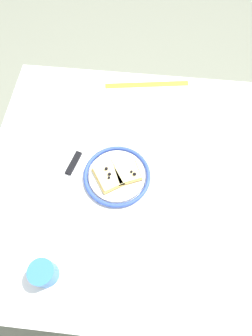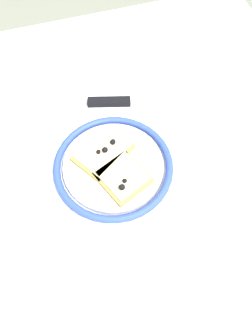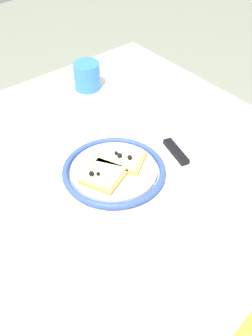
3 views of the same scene
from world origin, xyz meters
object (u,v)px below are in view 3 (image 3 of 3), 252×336
object	(u,v)px
pizza_slice_near	(103,176)
fork	(44,205)
dining_table	(103,214)
plate	(115,172)
cup	(87,76)
pizza_slice_far	(121,158)
knife	(169,144)
measuring_tape	(244,334)

from	to	relation	value
pizza_slice_near	fork	world-z (taller)	pizza_slice_near
dining_table	pizza_slice_near	distance (m)	0.13
dining_table	plate	world-z (taller)	plate
plate	pizza_slice_near	xyz separation A→B (m)	(-0.03, -0.00, 0.01)
dining_table	cup	size ratio (longest dim) A/B	12.69
pizza_slice_far	knife	world-z (taller)	pizza_slice_far
pizza_slice_far	measuring_tape	bearing A→B (deg)	-103.07
plate	pizza_slice_far	world-z (taller)	pizza_slice_far
knife	measuring_tape	size ratio (longest dim) A/B	0.72
plate	fork	world-z (taller)	plate
dining_table	pizza_slice_near	size ratio (longest dim) A/B	9.11
cup	measuring_tape	world-z (taller)	cup
knife	pizza_slice_near	bearing A→B (deg)	-178.16
pizza_slice_far	cup	xyz separation A→B (m)	(0.14, 0.32, 0.01)
dining_table	cup	bearing A→B (deg)	58.88
pizza_slice_far	fork	size ratio (longest dim) A/B	0.62
plate	measuring_tape	size ratio (longest dim) A/B	0.68
knife	dining_table	bearing A→B (deg)	179.32
dining_table	pizza_slice_near	world-z (taller)	pizza_slice_near
plate	pizza_slice_near	bearing A→B (deg)	-173.82
dining_table	measuring_tape	bearing A→B (deg)	-95.19
plate	pizza_slice_near	world-z (taller)	pizza_slice_near
knife	fork	world-z (taller)	knife
plate	knife	world-z (taller)	plate
cup	plate	bearing A→B (deg)	-116.34
cup	measuring_tape	size ratio (longest dim) A/B	0.23
pizza_slice_near	pizza_slice_far	size ratio (longest dim) A/B	0.84
knife	fork	distance (m)	0.33
pizza_slice_near	pizza_slice_far	xyz separation A→B (m)	(0.06, 0.02, 0.00)
plate	fork	size ratio (longest dim) A/B	1.11
fork	cup	world-z (taller)	cup
pizza_slice_far	fork	xyz separation A→B (m)	(-0.19, 0.00, -0.02)
pizza_slice_near	knife	xyz separation A→B (m)	(0.20, 0.01, -0.02)
dining_table	fork	xyz separation A→B (m)	(-0.13, 0.02, 0.10)
measuring_tape	cup	bearing A→B (deg)	63.77
dining_table	measuring_tape	xyz separation A→B (m)	(-0.04, -0.41, 0.10)
pizza_slice_near	dining_table	bearing A→B (deg)	81.64
knife	cup	xyz separation A→B (m)	(0.00, 0.33, 0.03)
pizza_slice_far	dining_table	bearing A→B (deg)	-168.91
plate	cup	distance (m)	0.37
pizza_slice_far	fork	distance (m)	0.19
pizza_slice_near	pizza_slice_far	world-z (taller)	same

